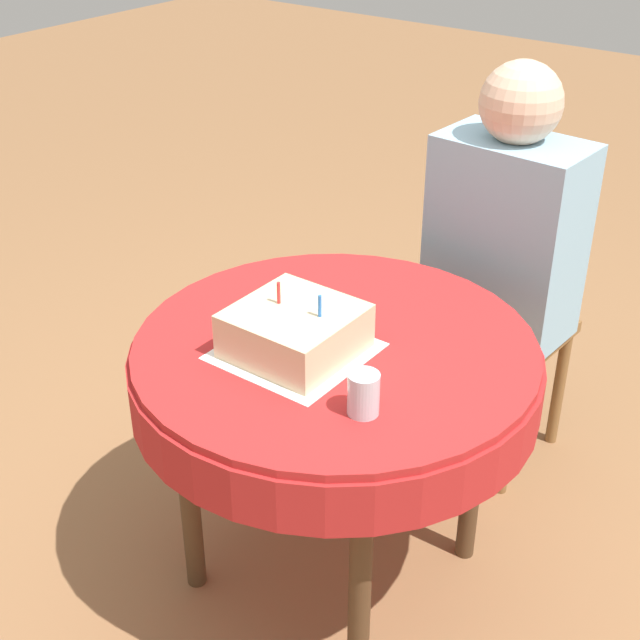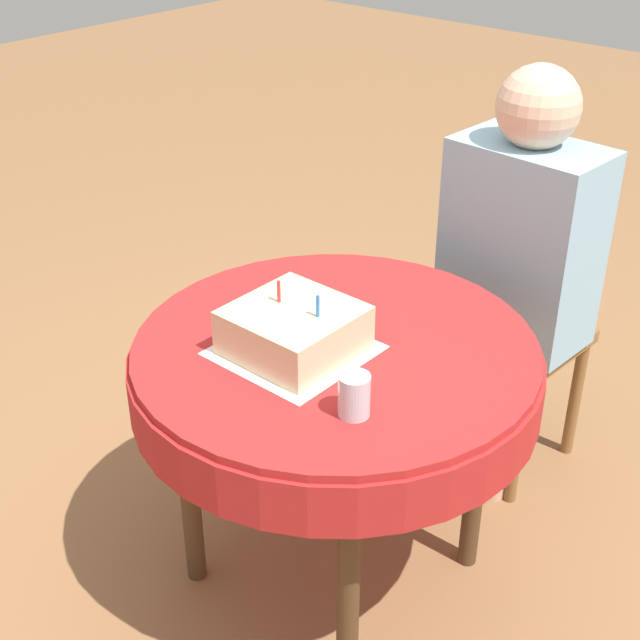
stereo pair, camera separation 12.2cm
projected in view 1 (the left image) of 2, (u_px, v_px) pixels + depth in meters
ground_plane at (333, 566)px, 2.39m from camera, size 12.00×12.00×0.00m
dining_table at (335, 375)px, 2.08m from camera, size 0.95×0.95×0.70m
chair at (511, 296)px, 2.64m from camera, size 0.39×0.39×0.97m
person at (503, 238)px, 2.47m from camera, size 0.42×0.35×1.21m
napkin at (295, 351)px, 2.00m from camera, size 0.31×0.31×0.00m
birthday_cake at (295, 331)px, 1.97m from camera, size 0.26×0.26×0.16m
drinking_glass at (363, 394)px, 1.78m from camera, size 0.07×0.07×0.09m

